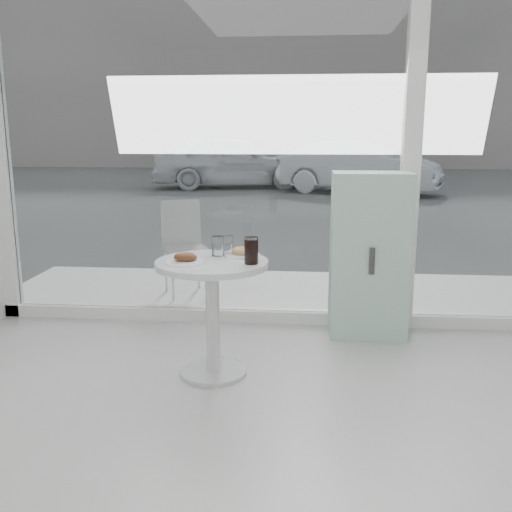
# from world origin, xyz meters

# --- Properties ---
(storefront) EXTENTS (5.00, 0.14, 3.00)m
(storefront) POSITION_xyz_m (0.07, 3.00, 1.71)
(storefront) COLOR white
(storefront) RESTS_ON ground
(main_table) EXTENTS (0.72, 0.72, 0.77)m
(main_table) POSITION_xyz_m (-0.50, 1.90, 0.55)
(main_table) COLOR silver
(main_table) RESTS_ON ground
(patio_deck) EXTENTS (5.60, 1.60, 0.05)m
(patio_deck) POSITION_xyz_m (0.00, 3.80, 0.03)
(patio_deck) COLOR silver
(patio_deck) RESTS_ON ground
(street) EXTENTS (40.00, 24.00, 0.00)m
(street) POSITION_xyz_m (0.00, 16.00, -0.00)
(street) COLOR #3B3B3B
(street) RESTS_ON ground
(far_building) EXTENTS (40.00, 2.00, 8.00)m
(far_building) POSITION_xyz_m (0.00, 25.00, 4.00)
(far_building) COLOR gray
(far_building) RESTS_ON ground
(mint_cabinet) EXTENTS (0.59, 0.41, 1.28)m
(mint_cabinet) POSITION_xyz_m (0.58, 2.78, 0.64)
(mint_cabinet) COLOR #92BAA7
(mint_cabinet) RESTS_ON ground
(patio_chair) EXTENTS (0.51, 0.51, 0.88)m
(patio_chair) POSITION_xyz_m (-1.06, 3.67, 0.55)
(patio_chair) COLOR silver
(patio_chair) RESTS_ON patio_deck
(car_white) EXTENTS (4.72, 2.61, 1.52)m
(car_white) POSITION_xyz_m (-2.07, 14.80, 0.76)
(car_white) COLOR silver
(car_white) RESTS_ON street
(car_silver) EXTENTS (4.39, 2.73, 1.37)m
(car_silver) POSITION_xyz_m (1.46, 13.51, 0.68)
(car_silver) COLOR #ADAFB5
(car_silver) RESTS_ON street
(plate_fritter) EXTENTS (0.24, 0.24, 0.07)m
(plate_fritter) POSITION_xyz_m (-0.65, 1.82, 0.80)
(plate_fritter) COLOR white
(plate_fritter) RESTS_ON main_table
(plate_donut) EXTENTS (0.24, 0.24, 0.06)m
(plate_donut) POSITION_xyz_m (-0.32, 2.06, 0.79)
(plate_donut) COLOR white
(plate_donut) RESTS_ON main_table
(water_tumbler_a) EXTENTS (0.08, 0.08, 0.13)m
(water_tumbler_a) POSITION_xyz_m (-0.48, 2.05, 0.83)
(water_tumbler_a) COLOR white
(water_tumbler_a) RESTS_ON main_table
(water_tumbler_b) EXTENTS (0.08, 0.08, 0.13)m
(water_tumbler_b) POSITION_xyz_m (-0.43, 2.09, 0.83)
(water_tumbler_b) COLOR white
(water_tumbler_b) RESTS_ON main_table
(cola_glass) EXTENTS (0.09, 0.09, 0.17)m
(cola_glass) POSITION_xyz_m (-0.24, 1.84, 0.85)
(cola_glass) COLOR white
(cola_glass) RESTS_ON main_table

